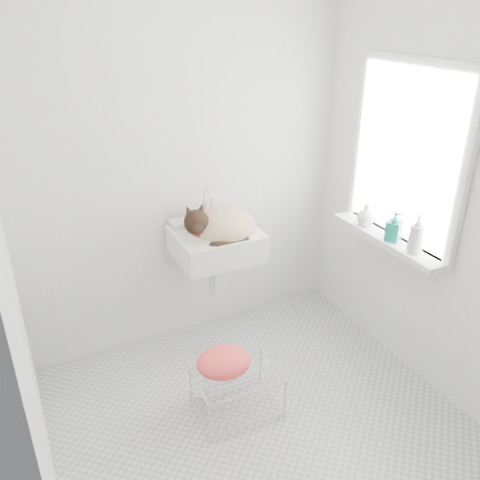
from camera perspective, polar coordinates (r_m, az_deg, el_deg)
name	(u,v)px	position (r m, az deg, el deg)	size (l,w,h in m)	color
floor	(256,415)	(3.06, 1.86, -19.35)	(2.20, 2.00, 0.02)	silver
back_wall	(184,161)	(3.21, -6.36, 8.95)	(2.20, 0.02, 2.50)	white
right_wall	(433,182)	(3.01, 21.15, 6.18)	(0.02, 2.00, 2.50)	white
left_wall	(7,266)	(2.11, -25.06, -2.73)	(0.02, 2.00, 2.50)	white
window_glass	(408,156)	(3.10, 18.60, 9.07)	(0.01, 0.80, 1.00)	white
window_frame	(406,156)	(3.09, 18.40, 9.05)	(0.04, 0.90, 1.10)	white
windowsill	(386,239)	(3.23, 16.37, 0.10)	(0.16, 0.88, 0.04)	white
sink	(216,231)	(3.16, -2.75, 1.02)	(0.53, 0.46, 0.21)	white
faucet	(204,201)	(3.26, -4.09, 4.44)	(0.19, 0.13, 0.19)	silver
cat	(219,226)	(3.13, -2.43, 1.62)	(0.51, 0.45, 0.29)	#CEAD8D
wire_rack	(237,391)	(2.99, -0.36, -16.81)	(0.45, 0.32, 0.27)	silver
towel	(224,367)	(2.90, -1.85, -14.29)	(0.32, 0.22, 0.13)	orange
bottle_a	(413,252)	(3.06, 19.18, -1.31)	(0.07, 0.07, 0.19)	silver
bottle_b	(392,240)	(3.17, 16.95, -0.01)	(0.08, 0.08, 0.18)	#10796E
bottle_c	(365,225)	(3.35, 14.04, 1.70)	(0.11, 0.11, 0.15)	white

